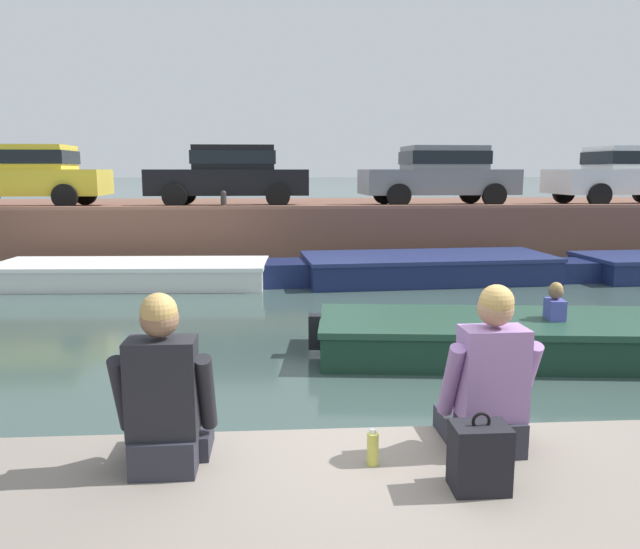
% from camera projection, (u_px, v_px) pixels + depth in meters
% --- Properties ---
extents(ground_plane, '(400.00, 400.00, 0.00)m').
position_uv_depth(ground_plane, '(324.00, 329.00, 9.60)').
color(ground_plane, '#384C47').
extents(far_quay_wall, '(60.00, 6.00, 1.48)m').
position_uv_depth(far_quay_wall, '(302.00, 228.00, 18.00)').
color(far_quay_wall, brown).
rests_on(far_quay_wall, ground).
extents(far_wall_coping, '(60.00, 0.24, 0.08)m').
position_uv_depth(far_wall_coping, '(306.00, 207.00, 15.04)').
color(far_wall_coping, '#925F4C').
rests_on(far_wall_coping, far_quay_wall).
extents(boat_moored_west_white, '(6.78, 2.13, 0.50)m').
position_uv_depth(boat_moored_west_white, '(120.00, 274.00, 13.16)').
color(boat_moored_west_white, white).
rests_on(boat_moored_west_white, ground).
extents(boat_moored_central_navy, '(6.54, 2.54, 0.57)m').
position_uv_depth(boat_moored_central_navy, '(415.00, 268.00, 13.69)').
color(boat_moored_central_navy, navy).
rests_on(boat_moored_central_navy, ground).
extents(motorboat_passing, '(5.73, 2.14, 1.00)m').
position_uv_depth(motorboat_passing, '(517.00, 338.00, 8.09)').
color(motorboat_passing, '#193828').
rests_on(motorboat_passing, ground).
extents(car_leftmost_yellow, '(4.08, 2.04, 1.54)m').
position_uv_depth(car_leftmost_yellow, '(25.00, 173.00, 15.62)').
color(car_leftmost_yellow, yellow).
rests_on(car_leftmost_yellow, far_quay_wall).
extents(car_left_inner_black, '(4.04, 1.98, 1.54)m').
position_uv_depth(car_left_inner_black, '(231.00, 173.00, 15.97)').
color(car_left_inner_black, black).
rests_on(car_left_inner_black, far_quay_wall).
extents(car_centre_grey, '(4.03, 2.05, 1.54)m').
position_uv_depth(car_centre_grey, '(440.00, 173.00, 16.34)').
color(car_centre_grey, slate).
rests_on(car_centre_grey, far_quay_wall).
extents(car_right_inner_white, '(3.95, 2.13, 1.54)m').
position_uv_depth(car_right_inner_white, '(626.00, 173.00, 16.68)').
color(car_right_inner_white, white).
rests_on(car_right_inner_white, far_quay_wall).
extents(mooring_bollard_mid, '(0.15, 0.15, 0.44)m').
position_uv_depth(mooring_bollard_mid, '(224.00, 199.00, 15.00)').
color(mooring_bollard_mid, '#2D2B28').
rests_on(mooring_bollard_mid, far_quay_wall).
extents(person_seated_left, '(0.53, 0.52, 0.97)m').
position_uv_depth(person_seated_left, '(165.00, 401.00, 3.31)').
color(person_seated_left, '#282833').
rests_on(person_seated_left, near_quay).
extents(person_seated_right, '(0.54, 0.53, 0.97)m').
position_uv_depth(person_seated_right, '(489.00, 386.00, 3.54)').
color(person_seated_right, '#282833').
rests_on(person_seated_right, near_quay).
extents(bottle_drink, '(0.06, 0.06, 0.20)m').
position_uv_depth(bottle_drink, '(373.00, 448.00, 3.37)').
color(bottle_drink, '#CCC64C').
rests_on(bottle_drink, near_quay).
extents(backpack_on_ledge, '(0.28, 0.24, 0.41)m').
position_uv_depth(backpack_on_ledge, '(479.00, 457.00, 3.11)').
color(backpack_on_ledge, black).
rests_on(backpack_on_ledge, near_quay).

